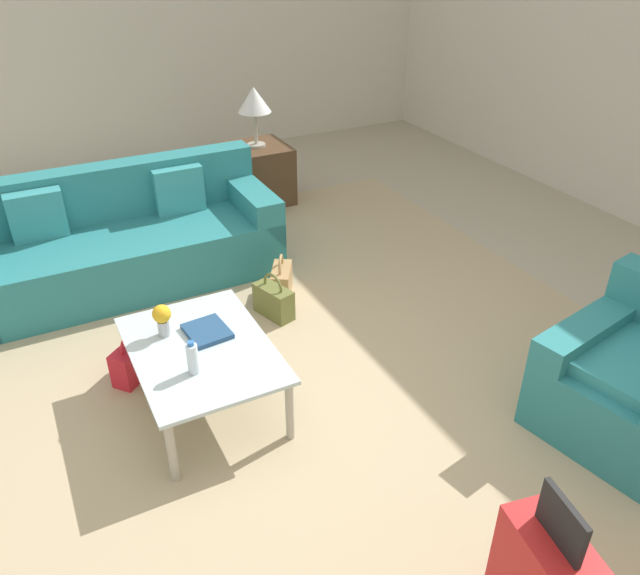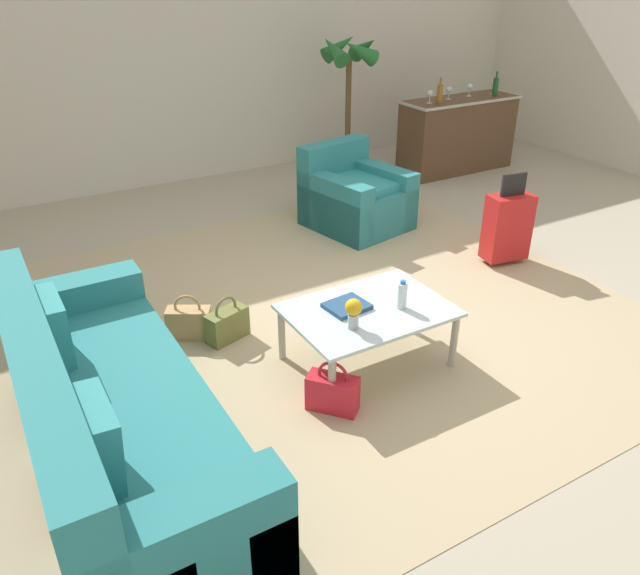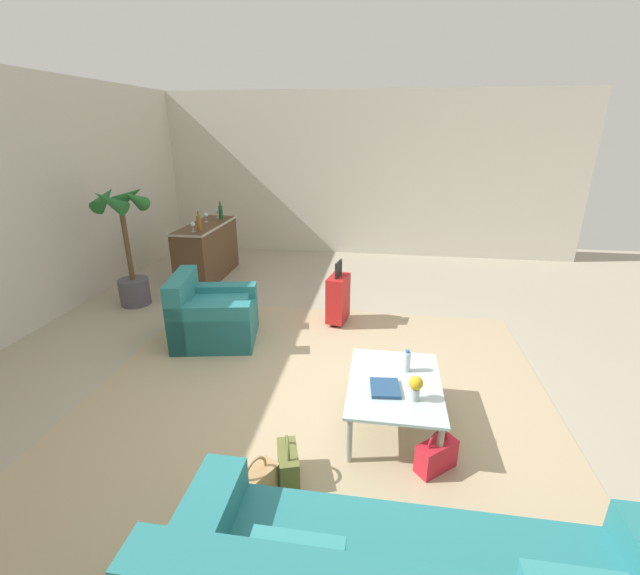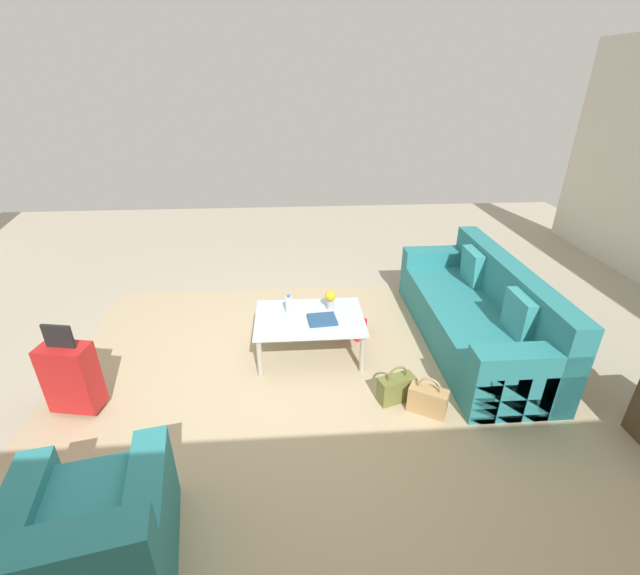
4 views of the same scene
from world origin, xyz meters
name	(u,v)px [view 3 (image 3 of 4)]	position (x,y,z in m)	size (l,w,h in m)	color
ground_plane	(340,393)	(0.00, 0.00, 0.00)	(12.00, 12.00, 0.00)	#A89E89
wall_right	(369,176)	(5.06, 0.00, 1.55)	(0.12, 8.00, 3.10)	beige
area_rug	(309,431)	(-0.60, 0.20, 0.00)	(5.20, 4.40, 0.01)	tan
armchair	(210,318)	(0.89, 1.67, 0.29)	(1.00, 1.07, 0.83)	teal
coffee_table	(394,387)	(-0.40, -0.50, 0.38)	(1.07, 0.77, 0.43)	silver
water_bottle	(407,361)	(-0.20, -0.60, 0.52)	(0.06, 0.06, 0.20)	silver
coffee_table_book	(385,388)	(-0.52, -0.42, 0.45)	(0.27, 0.23, 0.03)	navy
flower_vase	(416,386)	(-0.62, -0.65, 0.55)	(0.11, 0.11, 0.21)	#B2B7BC
bar_console	(207,250)	(3.10, 2.60, 0.48)	(1.58, 0.57, 0.93)	#513823
wine_glass_leftmost	(193,225)	(2.56, 2.56, 1.04)	(0.08, 0.08, 0.15)	silver
wine_glass_left_of_centre	(198,220)	(2.92, 2.63, 1.04)	(0.08, 0.08, 0.15)	silver
wine_glass_right_of_centre	(206,216)	(3.28, 2.65, 1.04)	(0.08, 0.08, 0.15)	silver
wine_glass_rightmost	(217,212)	(3.64, 2.59, 1.04)	(0.08, 0.08, 0.15)	silver
wine_bottle_amber	(199,223)	(2.65, 2.49, 1.05)	(0.07, 0.07, 0.30)	brown
wine_bottle_green	(221,212)	(3.57, 2.49, 1.05)	(0.07, 0.07, 0.30)	#194C23
suitcase_red	(338,298)	(1.60, 0.20, 0.36)	(0.43, 0.29, 0.85)	red
handbag_olive	(288,463)	(-1.12, 0.26, 0.13)	(0.35, 0.23, 0.36)	olive
handbag_red	(436,455)	(-0.87, -0.82, 0.13)	(0.31, 0.33, 0.36)	red
handbag_tan	(257,485)	(-1.35, 0.43, 0.13)	(0.35, 0.28, 0.36)	tan
potted_palm	(127,245)	(1.80, 3.20, 0.89)	(0.64, 0.64, 1.73)	#514C56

